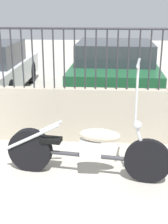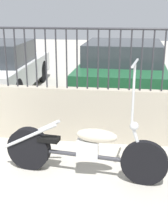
% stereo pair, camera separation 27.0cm
% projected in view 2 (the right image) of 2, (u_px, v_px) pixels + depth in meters
% --- Properties ---
extents(motorcycle_dark_grey, '(2.21, 0.58, 1.56)m').
position_uv_depth(motorcycle_dark_grey, '(76.00, 149.00, 4.10)').
color(motorcycle_dark_grey, black).
rests_on(motorcycle_dark_grey, ground_plane).
extents(car_green, '(2.00, 4.05, 1.39)m').
position_uv_depth(car_green, '(123.00, 70.00, 7.54)').
color(car_green, black).
rests_on(car_green, ground_plane).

